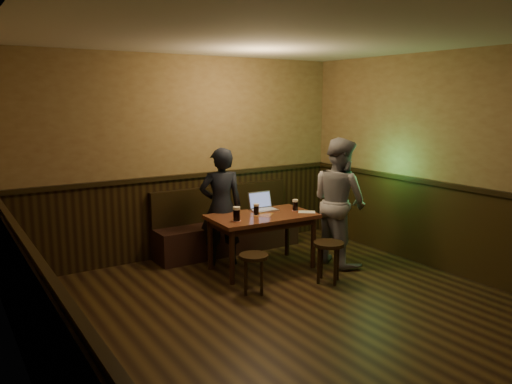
{
  "coord_description": "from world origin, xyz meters",
  "views": [
    {
      "loc": [
        -2.96,
        -3.42,
        2.2
      ],
      "look_at": [
        0.37,
        1.72,
        1.06
      ],
      "focal_mm": 35.0,
      "sensor_mm": 36.0,
      "label": 1
    }
  ],
  "objects": [
    {
      "name": "room",
      "position": [
        0.0,
        0.22,
        1.2
      ],
      "size": [
        5.04,
        6.04,
        2.84
      ],
      "color": "black",
      "rests_on": "ground"
    },
    {
      "name": "bench",
      "position": [
        0.52,
        2.75,
        0.31
      ],
      "size": [
        2.2,
        0.5,
        0.95
      ],
      "color": "black",
      "rests_on": "ground"
    },
    {
      "name": "pub_table",
      "position": [
        0.52,
        1.82,
        0.63
      ],
      "size": [
        1.4,
        0.85,
        0.73
      ],
      "rotation": [
        0.0,
        0.0,
        -0.05
      ],
      "color": "#542A18",
      "rests_on": "ground"
    },
    {
      "name": "stool_left",
      "position": [
        -0.02,
        1.17,
        0.36
      ],
      "size": [
        0.4,
        0.4,
        0.46
      ],
      "rotation": [
        0.0,
        0.0,
        0.2
      ],
      "color": "black",
      "rests_on": "ground"
    },
    {
      "name": "stool_right",
      "position": [
        0.93,
        0.97,
        0.4
      ],
      "size": [
        0.4,
        0.4,
        0.5
      ],
      "rotation": [
        0.0,
        0.0,
        -0.09
      ],
      "color": "black",
      "rests_on": "ground"
    },
    {
      "name": "pint_left",
      "position": [
        0.07,
        1.7,
        0.82
      ],
      "size": [
        0.12,
        0.12,
        0.18
      ],
      "color": "#9D2913",
      "rests_on": "pub_table"
    },
    {
      "name": "pint_mid",
      "position": [
        0.46,
        1.85,
        0.8
      ],
      "size": [
        0.09,
        0.09,
        0.15
      ],
      "color": "#9D2913",
      "rests_on": "pub_table"
    },
    {
      "name": "pint_right",
      "position": [
        1.03,
        1.77,
        0.8
      ],
      "size": [
        0.1,
        0.1,
        0.15
      ],
      "color": "#9D2913",
      "rests_on": "pub_table"
    },
    {
      "name": "laptop",
      "position": [
        0.69,
        2.05,
        0.79
      ],
      "size": [
        0.35,
        0.29,
        0.24
      ],
      "rotation": [
        0.0,
        0.0,
        -0.05
      ],
      "color": "silver",
      "rests_on": "pub_table"
    },
    {
      "name": "menu",
      "position": [
        1.11,
        1.63,
        0.73
      ],
      "size": [
        0.27,
        0.25,
        0.0
      ],
      "primitive_type": "cube",
      "rotation": [
        0.0,
        0.0,
        -0.67
      ],
      "color": "silver",
      "rests_on": "pub_table"
    },
    {
      "name": "person_suit",
      "position": [
        0.17,
        2.27,
        0.79
      ],
      "size": [
        0.66,
        0.53,
        1.58
      ],
      "primitive_type": "imported",
      "rotation": [
        0.0,
        0.0,
        2.85
      ],
      "color": "black",
      "rests_on": "ground"
    },
    {
      "name": "person_grey",
      "position": [
        1.52,
        1.45,
        0.85
      ],
      "size": [
        0.67,
        0.85,
        1.71
      ],
      "primitive_type": "imported",
      "rotation": [
        0.0,
        0.0,
        1.54
      ],
      "color": "gray",
      "rests_on": "ground"
    }
  ]
}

